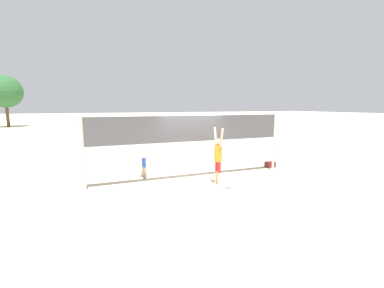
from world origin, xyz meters
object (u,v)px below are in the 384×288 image
player_spiker (218,155)px  parked_car_near (205,121)px  parked_car_mid (128,122)px  tree_left_cluster (5,92)px  gear_bag (270,164)px  volleyball_net (192,133)px  player_blocker (144,151)px  volleyball (228,185)px

player_spiker → parked_car_near: 29.46m
player_spiker → parked_car_mid: player_spiker is taller
parked_car_near → tree_left_cluster: size_ratio=0.75×
gear_bag → parked_car_mid: bearing=96.4°
volleyball_net → player_blocker: size_ratio=3.76×
parked_car_mid → tree_left_cluster: 16.22m
player_blocker → volleyball_net: bearing=63.1°
gear_bag → tree_left_cluster: (-17.93, 31.31, 4.53)m
volleyball_net → parked_car_mid: size_ratio=1.78×
volleyball → parked_car_near: 29.92m
player_blocker → volleyball: 3.52m
tree_left_cluster → parked_car_near: bearing=-12.3°
parked_car_mid → tree_left_cluster: (-14.97, 4.80, 4.00)m
volleyball → parked_car_near: (11.55, 27.60, 0.52)m
tree_left_cluster → parked_car_mid: bearing=-17.8°
volleyball_net → volleyball: (0.78, -1.46, -1.70)m
volleyball → parked_car_near: size_ratio=0.05×
player_blocker → volleyball: (2.46, -2.32, -0.97)m
tree_left_cluster → volleyball: bearing=-66.3°
volleyball_net → parked_car_mid: 27.09m
tree_left_cluster → player_spiker: bearing=-66.1°
volleyball → parked_car_near: parked_car_near is taller
player_spiker → player_blocker: bearing=52.9°
volleyball_net → volleyball: 2.38m
volleyball → gear_bag: (3.32, 1.99, 0.01)m
volleyball_net → parked_car_mid: bearing=87.6°
volleyball_net → parked_car_near: size_ratio=1.53×
player_spiker → volleyball: player_spiker is taller
tree_left_cluster → gear_bag: bearing=-60.2°
volleyball → player_spiker: bearing=102.9°
parked_car_mid → tree_left_cluster: bearing=163.2°
parked_car_near → player_blocker: bearing=-105.3°
volleyball_net → volleyball: volleyball_net is taller
volleyball → tree_left_cluster: tree_left_cluster is taller
parked_car_near → tree_left_cluster: (-26.16, 5.70, 4.03)m
volleyball_net → tree_left_cluster: (-13.83, 31.84, 2.84)m
player_spiker → parked_car_mid: bearing=-1.0°
player_spiker → player_blocker: (-2.33, 1.76, 0.00)m
volleyball_net → player_blocker: 2.03m
volleyball_net → player_spiker: size_ratio=3.77×
parked_car_mid → gear_bag: bearing=-82.6°
gear_bag → tree_left_cluster: 36.37m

